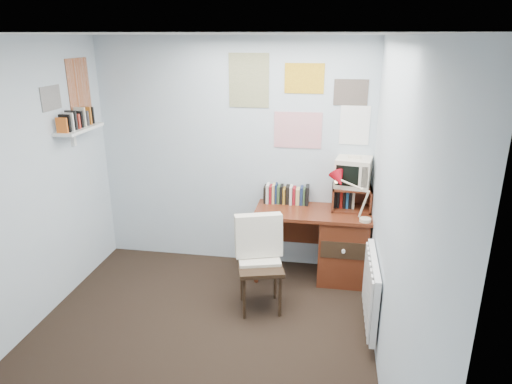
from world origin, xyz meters
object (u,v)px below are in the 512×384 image
crt_tv (353,171)px  wall_shelf (79,129)px  tv_riser (351,198)px  radiator (371,290)px  desk_lamp (367,201)px  desk_chair (260,267)px  desk (337,243)px

crt_tv → wall_shelf: (-2.69, -0.51, 0.45)m
tv_riser → radiator: bearing=-80.7°
desk_lamp → tv_riser: size_ratio=1.05×
tv_riser → radiator: size_ratio=0.50×
radiator → tv_riser: bearing=99.3°
radiator → desk_chair: bearing=167.9°
desk_lamp → radiator: bearing=-91.9°
tv_riser → crt_tv: size_ratio=1.16×
desk → radiator: desk is taller
desk → tv_riser: (0.12, 0.11, 0.48)m
desk_lamp → wall_shelf: 2.90m
desk → wall_shelf: wall_shelf is taller
desk_lamp → wall_shelf: wall_shelf is taller
desk_lamp → crt_tv: (-0.13, 0.34, 0.20)m
radiator → wall_shelf: 3.15m
crt_tv → wall_shelf: bearing=-159.6°
desk → wall_shelf: (-2.57, -0.38, 1.21)m
desk → tv_riser: size_ratio=3.00×
crt_tv → desk_lamp: bearing=-59.5°
desk_chair → radiator: (1.00, -0.22, -0.02)m
desk_chair → crt_tv: size_ratio=2.53×
desk → desk_chair: size_ratio=1.37×
desk → tv_riser: bearing=43.0°
crt_tv → wall_shelf: wall_shelf is taller
desk_lamp → desk_chair: bearing=-157.2°
desk_lamp → radiator: desk_lamp is taller
desk_chair → wall_shelf: size_ratio=1.41×
desk_chair → radiator: bearing=-27.3°
desk → crt_tv: crt_tv is taller
crt_tv → wall_shelf: 2.78m
desk_chair → crt_tv: (0.83, 0.84, 0.74)m
desk → desk_lamp: desk_lamp is taller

